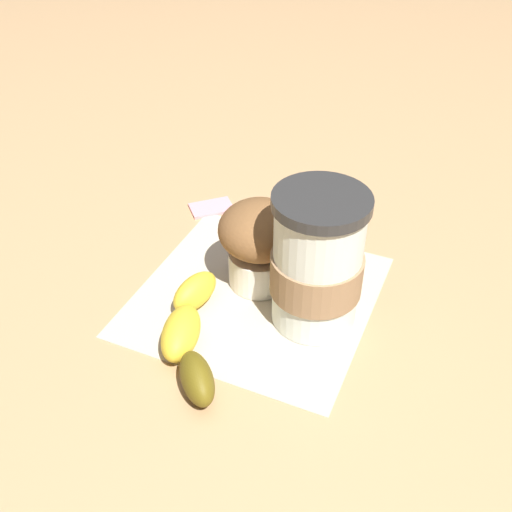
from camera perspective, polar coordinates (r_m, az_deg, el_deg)
The scene contains 6 objects.
ground_plane at distance 0.60m, azimuth -0.00°, elevation -3.81°, with size 3.00×3.00×0.00m, color tan.
paper_napkin at distance 0.60m, azimuth -0.00°, elevation -3.75°, with size 0.22×0.22×0.00m, color beige.
coffee_cup at distance 0.53m, azimuth 5.83°, elevation -0.70°, with size 0.08×0.08×0.13m.
muffin at distance 0.58m, azimuth 0.79°, elevation 1.44°, with size 0.08×0.08×0.09m.
banana at distance 0.54m, azimuth -6.34°, elevation -7.21°, with size 0.08×0.16×0.03m.
sugar_packet at distance 0.72m, azimuth -4.27°, elevation 4.72°, with size 0.05×0.03×0.01m, color pink.
Camera 1 is at (-0.08, 0.44, 0.40)m, focal length 42.00 mm.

